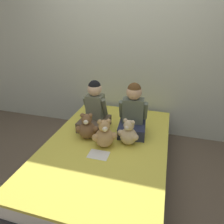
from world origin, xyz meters
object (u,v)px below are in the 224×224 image
(bed, at_px, (107,158))
(teddy_bear_held_by_left_child, at_px, (87,128))
(child_on_right, at_px, (133,113))
(sign_card, at_px, (99,155))
(child_on_left, at_px, (95,110))
(teddy_bear_between_children, at_px, (104,135))
(teddy_bear_held_by_right_child, at_px, (128,134))

(bed, height_order, teddy_bear_held_by_left_child, teddy_bear_held_by_left_child)
(child_on_right, height_order, sign_card, child_on_right)
(child_on_left, height_order, teddy_bear_between_children, child_on_left)
(child_on_right, height_order, teddy_bear_held_by_right_child, child_on_right)
(child_on_right, distance_m, teddy_bear_between_children, 0.44)
(teddy_bear_held_by_right_child, distance_m, teddy_bear_between_children, 0.26)
(child_on_right, distance_m, sign_card, 0.64)
(child_on_left, xyz_separation_m, teddy_bear_held_by_left_child, (-0.00, -0.26, -0.10))
(teddy_bear_between_children, relative_size, sign_card, 1.54)
(teddy_bear_held_by_right_child, height_order, sign_card, teddy_bear_held_by_right_child)
(teddy_bear_held_by_left_child, xyz_separation_m, teddy_bear_between_children, (0.24, -0.10, 0.00))
(bed, relative_size, teddy_bear_between_children, 6.13)
(teddy_bear_held_by_left_child, bearing_deg, child_on_left, 75.48)
(bed, height_order, teddy_bear_held_by_right_child, teddy_bear_held_by_right_child)
(bed, xyz_separation_m, child_on_left, (-0.24, 0.31, 0.44))
(bed, height_order, child_on_right, child_on_right)
(teddy_bear_held_by_left_child, height_order, teddy_bear_between_children, teddy_bear_between_children)
(bed, distance_m, teddy_bear_between_children, 0.34)
(child_on_left, height_order, child_on_right, child_on_right)
(teddy_bear_held_by_left_child, xyz_separation_m, sign_card, (0.23, -0.27, -0.13))
(child_on_left, relative_size, teddy_bear_held_by_left_child, 1.94)
(teddy_bear_held_by_right_child, relative_size, teddy_bear_between_children, 0.92)
(teddy_bear_held_by_left_child, height_order, sign_card, teddy_bear_held_by_left_child)
(child_on_left, height_order, teddy_bear_held_by_right_child, child_on_left)
(child_on_right, relative_size, teddy_bear_held_by_left_child, 1.98)
(bed, bearing_deg, child_on_left, 128.38)
(child_on_right, distance_m, teddy_bear_held_by_left_child, 0.55)
(teddy_bear_held_by_left_child, bearing_deg, child_on_right, 13.95)
(child_on_right, bearing_deg, bed, -132.34)
(child_on_left, bearing_deg, teddy_bear_between_children, -54.14)
(teddy_bear_held_by_right_child, distance_m, sign_card, 0.40)
(child_on_left, distance_m, teddy_bear_between_children, 0.44)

